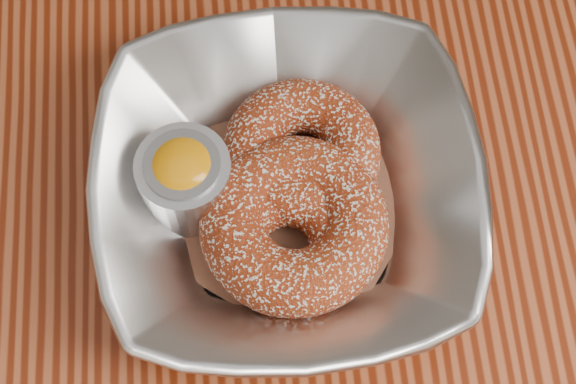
{
  "coord_description": "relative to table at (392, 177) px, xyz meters",
  "views": [
    {
      "loc": [
        -0.1,
        -0.27,
        1.27
      ],
      "look_at": [
        -0.09,
        -0.06,
        0.78
      ],
      "focal_mm": 55.0,
      "sensor_mm": 36.0,
      "label": 1
    }
  ],
  "objects": [
    {
      "name": "table",
      "position": [
        0.0,
        0.0,
        0.0
      ],
      "size": [
        1.2,
        0.8,
        0.75
      ],
      "color": "maroon",
      "rests_on": "ground_plane"
    },
    {
      "name": "ground_plane",
      "position": [
        0.0,
        0.0,
        -0.65
      ],
      "size": [
        4.0,
        4.0,
        0.0
      ],
      "primitive_type": "plane",
      "color": "#565659",
      "rests_on": "ground"
    },
    {
      "name": "ramekin",
      "position": [
        -0.15,
        -0.05,
        0.13
      ],
      "size": [
        0.06,
        0.06,
        0.06
      ],
      "color": "silver",
      "rests_on": "table"
    },
    {
      "name": "donut_front",
      "position": [
        -0.08,
        -0.08,
        0.13
      ],
      "size": [
        0.12,
        0.12,
        0.04
      ],
      "primitive_type": "torus",
      "rotation": [
        0.0,
        0.0,
        0.02
      ],
      "color": "maroon",
      "rests_on": "parchment"
    },
    {
      "name": "parchment",
      "position": [
        -0.09,
        -0.06,
        0.11
      ],
      "size": [
        0.2,
        0.2,
        0.0
      ],
      "primitive_type": "cube",
      "rotation": [
        0.0,
        0.0,
        0.95
      ],
      "color": "brown",
      "rests_on": "table"
    },
    {
      "name": "donut_extra",
      "position": [
        -0.09,
        -0.09,
        0.12
      ],
      "size": [
        0.1,
        0.1,
        0.03
      ],
      "primitive_type": "torus",
      "rotation": [
        0.0,
        0.0,
        -0.19
      ],
      "color": "maroon",
      "rests_on": "parchment"
    },
    {
      "name": "serving_bowl",
      "position": [
        -0.09,
        -0.06,
        0.13
      ],
      "size": [
        0.24,
        0.24,
        0.06
      ],
      "primitive_type": "imported",
      "color": "silver",
      "rests_on": "table"
    },
    {
      "name": "donut_back",
      "position": [
        -0.08,
        -0.03,
        0.13
      ],
      "size": [
        0.11,
        0.11,
        0.04
      ],
      "primitive_type": "torus",
      "rotation": [
        0.0,
        0.0,
        0.17
      ],
      "color": "maroon",
      "rests_on": "parchment"
    }
  ]
}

